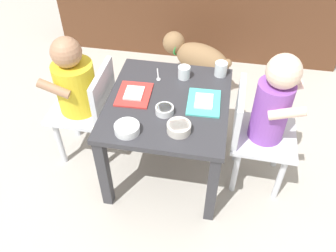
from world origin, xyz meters
The scene contains 13 objects.
ground_plane centered at (0.00, 0.00, 0.00)m, with size 7.00×7.00×0.00m, color #B2ADA3.
dining_table centered at (0.00, 0.00, 0.35)m, with size 0.53×0.58×0.43m.
seated_child_left centered at (-0.43, 0.03, 0.42)m, with size 0.28×0.28×0.67m.
seated_child_right centered at (0.42, 0.00, 0.44)m, with size 0.29×0.29×0.71m.
dog centered at (0.05, 0.70, 0.22)m, with size 0.46×0.31×0.33m.
food_tray_left centered at (-0.15, 0.01, 0.44)m, with size 0.15×0.18×0.02m.
food_tray_right centered at (0.15, 0.01, 0.44)m, with size 0.15×0.19×0.02m.
water_cup_left centered at (0.21, 0.24, 0.46)m, with size 0.06×0.06×0.07m.
water_cup_right centered at (0.04, 0.18, 0.45)m, with size 0.06×0.06×0.06m.
veggie_bowl_far centered at (0.00, -0.08, 0.45)m, with size 0.08×0.08×0.03m.
veggie_bowl_near centered at (-0.12, -0.22, 0.45)m, with size 0.10×0.10×0.03m.
cereal_bowl_right_side centered at (0.08, -0.18, 0.45)m, with size 0.10×0.10×0.04m.
spoon_by_left_tray centered at (-0.08, 0.17, 0.43)m, with size 0.04×0.10×0.01m.
Camera 1 is at (0.21, -1.17, 1.41)m, focal length 37.81 mm.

